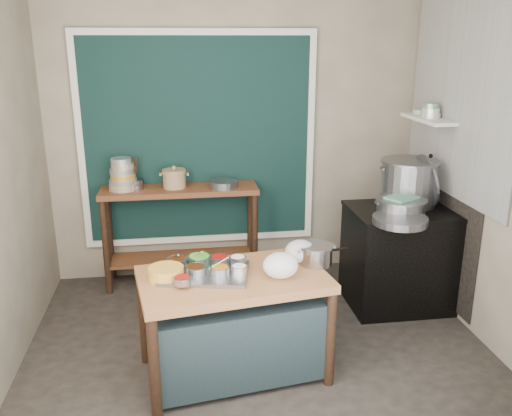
{
  "coord_description": "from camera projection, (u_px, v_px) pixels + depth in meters",
  "views": [
    {
      "loc": [
        -0.54,
        -3.62,
        2.27
      ],
      "look_at": [
        0.02,
        0.25,
        1.04
      ],
      "focal_mm": 38.0,
      "sensor_mm": 36.0,
      "label": 1
    }
  ],
  "objects": [
    {
      "name": "floor",
      "position": [
        258.0,
        348.0,
        4.17
      ],
      "size": [
        3.5,
        3.0,
        0.02
      ],
      "primitive_type": "cube",
      "color": "#2F2A23",
      "rests_on": "ground"
    },
    {
      "name": "back_wall",
      "position": [
        235.0,
        134.0,
        5.18
      ],
      "size": [
        3.5,
        0.02,
        2.8
      ],
      "primitive_type": "cube",
      "color": "gray",
      "rests_on": "floor"
    },
    {
      "name": "right_wall",
      "position": [
        494.0,
        162.0,
        4.0
      ],
      "size": [
        0.02,
        3.0,
        2.8
      ],
      "primitive_type": "cube",
      "color": "gray",
      "rests_on": "floor"
    },
    {
      "name": "curtain_panel",
      "position": [
        199.0,
        141.0,
        5.11
      ],
      "size": [
        2.1,
        0.02,
        1.9
      ],
      "primitive_type": "cube",
      "color": "black",
      "rests_on": "back_wall"
    },
    {
      "name": "curtain_frame",
      "position": [
        199.0,
        141.0,
        5.1
      ],
      "size": [
        2.22,
        0.03,
        2.02
      ],
      "primitive_type": null,
      "color": "beige",
      "rests_on": "back_wall"
    },
    {
      "name": "tile_panel",
      "position": [
        460.0,
        93.0,
        4.38
      ],
      "size": [
        0.02,
        1.7,
        1.7
      ],
      "primitive_type": "cube",
      "color": "#B2B2AA",
      "rests_on": "right_wall"
    },
    {
      "name": "soot_patch",
      "position": [
        440.0,
        223.0,
        4.82
      ],
      "size": [
        0.01,
        1.3,
        1.3
      ],
      "primitive_type": "cube",
      "color": "black",
      "rests_on": "right_wall"
    },
    {
      "name": "wall_shelf",
      "position": [
        428.0,
        119.0,
        4.72
      ],
      "size": [
        0.22,
        0.7,
        0.03
      ],
      "primitive_type": "cube",
      "color": "beige",
      "rests_on": "right_wall"
    },
    {
      "name": "prep_table",
      "position": [
        234.0,
        325.0,
        3.75
      ],
      "size": [
        1.34,
        0.9,
        0.75
      ],
      "primitive_type": "cube",
      "rotation": [
        0.0,
        0.0,
        0.15
      ],
      "color": "brown",
      "rests_on": "floor"
    },
    {
      "name": "back_counter",
      "position": [
        181.0,
        236.0,
        5.16
      ],
      "size": [
        1.45,
        0.4,
        0.95
      ],
      "primitive_type": "cube",
      "color": "brown",
      "rests_on": "floor"
    },
    {
      "name": "stove_block",
      "position": [
        401.0,
        259.0,
        4.75
      ],
      "size": [
        0.9,
        0.68,
        0.85
      ],
      "primitive_type": "cube",
      "color": "black",
      "rests_on": "floor"
    },
    {
      "name": "stove_top",
      "position": [
        405.0,
        211.0,
        4.62
      ],
      "size": [
        0.92,
        0.69,
        0.03
      ],
      "primitive_type": "cube",
      "color": "black",
      "rests_on": "stove_block"
    },
    {
      "name": "condiment_tray",
      "position": [
        205.0,
        273.0,
        3.64
      ],
      "size": [
        0.65,
        0.52,
        0.03
      ],
      "primitive_type": "cube",
      "rotation": [
        0.0,
        0.0,
        -0.19
      ],
      "color": "gray",
      "rests_on": "prep_table"
    },
    {
      "name": "condiment_bowls",
      "position": [
        201.0,
        266.0,
        3.65
      ],
      "size": [
        0.58,
        0.43,
        0.07
      ],
      "color": "gray",
      "rests_on": "condiment_tray"
    },
    {
      "name": "yellow_basin",
      "position": [
        166.0,
        274.0,
        3.56
      ],
      "size": [
        0.25,
        0.25,
        0.09
      ],
      "primitive_type": "cylinder",
      "rotation": [
        0.0,
        0.0,
        0.06
      ],
      "color": "gold",
      "rests_on": "prep_table"
    },
    {
      "name": "saucepan",
      "position": [
        316.0,
        255.0,
        3.81
      ],
      "size": [
        0.3,
        0.3,
        0.14
      ],
      "primitive_type": null,
      "rotation": [
        0.0,
        0.0,
        0.22
      ],
      "color": "gray",
      "rests_on": "prep_table"
    },
    {
      "name": "plastic_bag_a",
      "position": [
        280.0,
        265.0,
        3.57
      ],
      "size": [
        0.28,
        0.26,
        0.18
      ],
      "primitive_type": "ellipsoid",
      "rotation": [
        0.0,
        0.0,
        -0.3
      ],
      "color": "white",
      "rests_on": "prep_table"
    },
    {
      "name": "plastic_bag_b",
      "position": [
        300.0,
        251.0,
        3.83
      ],
      "size": [
        0.26,
        0.23,
        0.17
      ],
      "primitive_type": "ellipsoid",
      "rotation": [
        0.0,
        0.0,
        0.22
      ],
      "color": "white",
      "rests_on": "prep_table"
    },
    {
      "name": "bowl_stack",
      "position": [
        123.0,
        176.0,
        4.92
      ],
      "size": [
        0.26,
        0.26,
        0.29
      ],
      "color": "tan",
      "rests_on": "back_counter"
    },
    {
      "name": "utensil_cup",
      "position": [
        136.0,
        184.0,
        4.96
      ],
      "size": [
        0.16,
        0.16,
        0.09
      ],
      "primitive_type": "cylinder",
      "rotation": [
        0.0,
        0.0,
        -0.01
      ],
      "color": "gray",
      "rests_on": "back_counter"
    },
    {
      "name": "ceramic_crock",
      "position": [
        174.0,
        180.0,
        5.0
      ],
      "size": [
        0.25,
        0.25,
        0.15
      ],
      "primitive_type": null,
      "rotation": [
        0.0,
        0.0,
        -0.1
      ],
      "color": "#917A4F",
      "rests_on": "back_counter"
    },
    {
      "name": "wide_bowl",
      "position": [
        223.0,
        184.0,
        5.01
      ],
      "size": [
        0.35,
        0.35,
        0.07
      ],
      "primitive_type": "cylinder",
      "rotation": [
        0.0,
        0.0,
        0.37
      ],
      "color": "gray",
      "rests_on": "back_counter"
    },
    {
      "name": "stock_pot",
      "position": [
        408.0,
        183.0,
        4.68
      ],
      "size": [
        0.55,
        0.55,
        0.4
      ],
      "primitive_type": null,
      "rotation": [
        0.0,
        0.0,
        0.09
      ],
      "color": "gray",
      "rests_on": "stove_top"
    },
    {
      "name": "pot_lid",
      "position": [
        426.0,
        180.0,
        4.66
      ],
      "size": [
        0.12,
        0.46,
        0.45
      ],
      "primitive_type": "cylinder",
      "rotation": [
        0.0,
        1.36,
        -0.01
      ],
      "color": "gray",
      "rests_on": "stove_top"
    },
    {
      "name": "steamer",
      "position": [
        401.0,
        207.0,
        4.45
      ],
      "size": [
        0.45,
        0.45,
        0.14
      ],
      "primitive_type": null,
      "rotation": [
        0.0,
        0.0,
        0.08
      ],
      "color": "gray",
      "rests_on": "stove_top"
    },
    {
      "name": "green_cloth",
      "position": [
        402.0,
        198.0,
        4.43
      ],
      "size": [
        0.3,
        0.28,
        0.02
      ],
      "primitive_type": "cube",
      "rotation": [
        0.0,
        0.0,
        0.5
      ],
      "color": "#51866B",
      "rests_on": "steamer"
    },
    {
      "name": "shallow_pan",
      "position": [
        400.0,
        220.0,
        4.24
      ],
      "size": [
        0.56,
        0.56,
        0.06
      ],
      "primitive_type": "cylinder",
      "rotation": [
        0.0,
        0.0,
        -0.36
      ],
      "color": "gray",
      "rests_on": "stove_top"
    },
    {
      "name": "shelf_bowl_stack",
      "position": [
        431.0,
        111.0,
        4.67
      ],
      "size": [
        0.16,
        0.16,
        0.13
      ],
      "color": "silver",
      "rests_on": "wall_shelf"
    },
    {
      "name": "shelf_bowl_green",
      "position": [
        420.0,
        112.0,
        4.88
      ],
      "size": [
        0.16,
        0.16,
        0.05
      ],
      "primitive_type": "cylinder",
      "rotation": [
        0.0,
        0.0,
        -0.27
      ],
      "color": "gray",
      "rests_on": "wall_shelf"
    }
  ]
}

